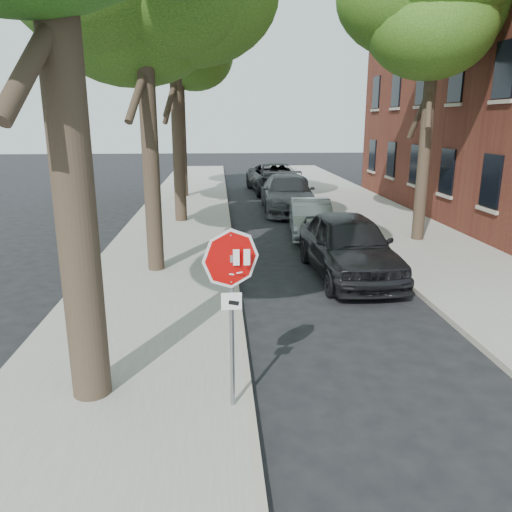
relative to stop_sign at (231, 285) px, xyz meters
The scene contains 13 objects.
ground 2.07m from the stop_sign, ahead, with size 120.00×120.00×0.00m, color black.
sidewalk_left 12.31m from the stop_sign, 98.51° to the left, with size 4.00×55.00×0.12m, color gray.
sidewalk_right 13.89m from the stop_sign, 60.88° to the left, with size 4.00×55.00×0.12m, color gray.
curb_left 12.17m from the stop_sign, 88.81° to the left, with size 0.12×55.00×0.13m, color #9E9384.
curb_right 13.03m from the stop_sign, 68.86° to the left, with size 0.12×55.00×0.13m, color #9E9384.
stop_sign is the anchor object (origin of this frame).
tree_mid_b 15.48m from the stop_sign, 96.95° to the left, with size 5.88×5.46×10.36m.
tree_far 21.88m from the stop_sign, 95.46° to the left, with size 5.29×4.91×9.33m.
tree_right 13.23m from the stop_sign, 56.62° to the left, with size 5.29×4.91×9.33m.
car_a 7.27m from the stop_sign, 62.68° to the left, with size 2.01×5.01×1.71m, color black.
car_b 11.73m from the stop_sign, 74.22° to the left, with size 1.41×4.05×1.34m, color gray.
car_c 16.72m from the stop_sign, 79.50° to the left, with size 2.32×5.71×1.66m, color #434247.
car_d 22.84m from the stop_sign, 81.97° to the left, with size 2.80×6.08×1.69m, color black.
Camera 1 is at (-0.85, -6.39, 4.08)m, focal length 35.00 mm.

